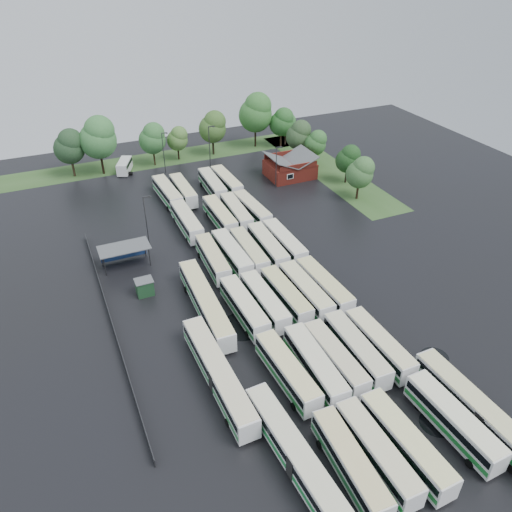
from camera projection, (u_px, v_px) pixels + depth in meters
name	position (u px, v px, depth m)	size (l,w,h in m)	color
ground	(277.00, 315.00, 72.01)	(160.00, 160.00, 0.00)	black
brick_building	(290.00, 169.00, 111.96)	(10.07, 8.60, 5.39)	maroon
wash_shed	(124.00, 249.00, 81.42)	(8.20, 4.20, 3.58)	#2D2D30
utility_hut	(145.00, 287.00, 75.44)	(2.70, 2.20, 2.62)	#15381C
grass_strip_north	(169.00, 158.00, 122.39)	(80.00, 10.00, 0.01)	#305222
grass_strip_east	(328.00, 169.00, 116.40)	(10.00, 50.00, 0.01)	#305222
west_fence	(111.00, 319.00, 70.27)	(0.10, 50.00, 1.20)	#2D2D30
bus_r0c0	(350.00, 463.00, 49.78)	(3.16, 12.26, 3.38)	silver
bus_r0c1	(377.00, 452.00, 50.87)	(2.61, 12.23, 3.40)	silver
bus_r0c2	(406.00, 443.00, 51.64)	(3.07, 12.76, 3.53)	silver
bus_r0c4	(453.00, 421.00, 54.02)	(3.10, 12.70, 3.51)	silver
bus_r1c0	(287.00, 371.00, 60.15)	(3.09, 12.48, 3.45)	silver
bus_r1c1	(315.00, 365.00, 60.99)	(3.09, 12.71, 3.52)	silver
bus_r1c2	(335.00, 358.00, 62.09)	(2.63, 12.11, 3.37)	silver
bus_r1c3	(356.00, 349.00, 63.32)	(2.97, 12.58, 3.48)	silver
bus_r1c4	(379.00, 344.00, 64.19)	(2.77, 12.27, 3.41)	silver
bus_r2c0	(244.00, 307.00, 70.49)	(2.81, 12.41, 3.44)	silver
bus_r2c1	(265.00, 301.00, 71.63)	(2.67, 12.23, 3.40)	silver
bus_r2c2	(286.00, 295.00, 72.81)	(2.82, 12.19, 3.38)	silver
bus_r2c3	(305.00, 291.00, 73.62)	(2.81, 12.58, 3.49)	silver
bus_r2c4	(324.00, 286.00, 74.63)	(3.07, 12.73, 3.52)	silver
bus_r3c0	(213.00, 259.00, 81.06)	(3.11, 12.24, 3.38)	silver
bus_r3c1	(232.00, 254.00, 82.15)	(2.70, 12.49, 3.48)	silver
bus_r3c2	(249.00, 251.00, 82.97)	(2.85, 12.15, 3.37)	silver
bus_r3c3	(268.00, 247.00, 84.06)	(3.07, 12.56, 3.47)	silver
bus_r3c4	(284.00, 242.00, 85.25)	(2.68, 12.44, 3.46)	silver
bus_r4c0	(187.00, 221.00, 91.35)	(2.76, 12.68, 3.53)	silver
bus_r4c2	(220.00, 216.00, 93.32)	(2.72, 12.44, 3.46)	silver
bus_r4c3	(236.00, 212.00, 94.42)	(3.19, 12.37, 3.41)	silver
bus_r4c4	(252.00, 209.00, 95.52)	(3.14, 12.25, 3.38)	silver
bus_r5c0	(167.00, 193.00, 101.48)	(3.17, 12.67, 3.50)	silver
bus_r5c1	(183.00, 190.00, 102.55)	(2.63, 12.10, 3.37)	silver
bus_r5c3	(212.00, 185.00, 104.81)	(3.11, 12.47, 3.45)	silver
bus_r5c4	(227.00, 182.00, 106.09)	(2.82, 12.31, 3.42)	silver
artic_bus_west_a	(296.00, 456.00, 50.42)	(3.47, 18.24, 3.37)	silver
artic_bus_west_b	(206.00, 303.00, 71.19)	(3.30, 19.06, 3.52)	silver
artic_bus_west_c	(218.00, 374.00, 59.77)	(2.99, 18.88, 3.50)	silver
artic_bus_east	(480.00, 413.00, 54.91)	(3.05, 18.44, 3.41)	silver
minibus	(124.00, 166.00, 114.20)	(4.69, 6.81, 2.80)	silver
tree_north_0	(70.00, 146.00, 109.31)	(6.67, 6.67, 11.04)	#342619
tree_north_1	(98.00, 137.00, 109.57)	(8.15, 8.15, 13.50)	black
tree_north_2	(153.00, 138.00, 114.95)	(6.23, 6.23, 10.31)	black
tree_north_3	(178.00, 138.00, 118.64)	(4.99, 4.99, 8.26)	black
tree_north_4	(213.00, 127.00, 120.49)	(6.62, 6.62, 10.97)	black
tree_north_5	(256.00, 112.00, 124.05)	(8.35, 8.35, 13.84)	black
tree_north_6	(282.00, 122.00, 125.57)	(6.05, 6.05, 10.02)	#332217
tree_east_0	(361.00, 172.00, 100.32)	(5.56, 5.56, 9.20)	black
tree_east_1	(349.00, 159.00, 107.24)	(5.23, 5.23, 8.66)	black
tree_east_2	(316.00, 143.00, 115.97)	(5.06, 5.06, 8.39)	black
tree_east_3	(299.00, 135.00, 117.81)	(5.93, 5.93, 9.83)	black
tree_east_4	(286.00, 124.00, 127.18)	(5.02, 5.02, 8.31)	black
lamp_post_ne	(277.00, 165.00, 104.86)	(1.43, 0.28, 9.29)	#2D2D30
lamp_post_nw	(147.00, 218.00, 84.76)	(1.49, 0.29, 9.65)	#2D2D30
lamp_post_back_w	(164.00, 150.00, 111.57)	(1.47, 0.29, 9.51)	#2D2D30
lamp_post_back_e	(210.00, 145.00, 113.01)	(1.59, 0.31, 10.32)	#2D2D30
puddle_0	(341.00, 429.00, 55.39)	(5.29, 5.29, 0.01)	black
puddle_1	(436.00, 424.00, 56.04)	(3.82, 3.82, 0.01)	black
puddle_2	(241.00, 326.00, 69.87)	(6.12, 6.12, 0.01)	black
puddle_3	(315.00, 328.00, 69.65)	(4.11, 4.11, 0.01)	black
puddle_4	(435.00, 357.00, 64.88)	(3.65, 3.65, 0.01)	black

